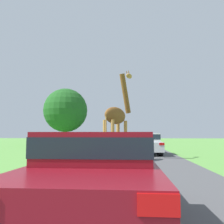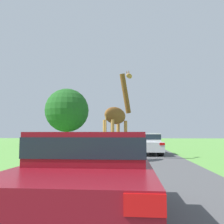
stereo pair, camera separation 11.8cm
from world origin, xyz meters
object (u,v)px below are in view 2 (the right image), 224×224
at_px(car_lead_maroon, 93,174).
at_px(car_queue_right, 148,143).
at_px(giraffe_near_road, 117,117).
at_px(tree_centre_back, 67,110).
at_px(car_queue_left, 118,139).

xyz_separation_m(car_lead_maroon, car_queue_right, (1.68, 13.11, 0.01)).
xyz_separation_m(giraffe_near_road, tree_centre_back, (-7.85, 17.93, 2.20)).
bearing_deg(car_queue_right, car_lead_maroon, -97.31).
bearing_deg(car_queue_right, car_queue_left, 102.78).
distance_m(car_lead_maroon, car_queue_right, 13.22).
relative_size(car_lead_maroon, car_queue_left, 0.86).
bearing_deg(car_queue_left, giraffe_near_road, -86.43).
distance_m(car_lead_maroon, car_queue_left, 26.16).
bearing_deg(car_lead_maroon, giraffe_near_road, 91.26).
bearing_deg(car_queue_right, giraffe_near_road, -113.72).
height_order(car_lead_maroon, car_queue_right, car_queue_right).
bearing_deg(tree_centre_back, giraffe_near_road, -66.37).
bearing_deg(giraffe_near_road, tree_centre_back, 142.43).
relative_size(giraffe_near_road, car_queue_left, 1.12).
height_order(car_lead_maroon, car_queue_left, car_lead_maroon).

